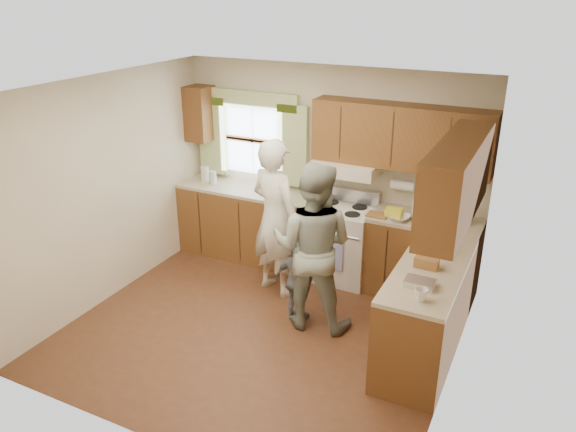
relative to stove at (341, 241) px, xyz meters
The scene contains 6 objects.
room 1.66m from the stove, 101.81° to the right, with size 3.80×3.80×3.80m.
kitchen_fixtures 0.61m from the stove, 48.88° to the right, with size 3.80×2.25×2.15m.
stove is the anchor object (origin of this frame).
woman_left 0.96m from the stove, 130.56° to the right, with size 0.67×0.44×1.83m, color silver.
woman_right 1.17m from the stove, 84.48° to the right, with size 0.87×0.68×1.78m, color #24382E.
child 1.11m from the stove, 92.20° to the right, with size 0.54×0.22×0.92m, color slate.
Camera 1 is at (2.43, -4.35, 3.35)m, focal length 35.00 mm.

